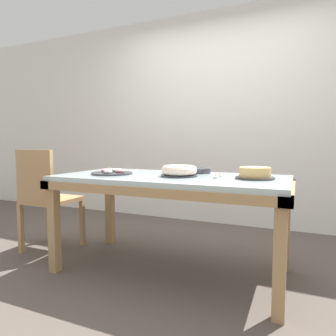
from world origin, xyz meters
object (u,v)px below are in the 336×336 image
at_px(tealight_left_edge, 110,169).
at_px(pastry_platter, 112,173).
at_px(cake_chocolate_round, 255,173).
at_px(cake_golden_bundt, 179,171).
at_px(tealight_near_cakes, 216,177).
at_px(tealight_right_edge, 220,176).
at_px(chair, 45,196).
at_px(plate_stack, 198,171).

bearing_deg(tealight_left_edge, pastry_platter, -52.81).
relative_size(cake_chocolate_round, cake_golden_bundt, 0.98).
bearing_deg(tealight_near_cakes, tealight_left_edge, 164.97).
height_order(cake_chocolate_round, tealight_right_edge, cake_chocolate_round).
distance_m(cake_golden_bundt, tealight_right_edge, 0.30).
relative_size(cake_chocolate_round, tealight_left_edge, 6.70).
distance_m(chair, tealight_left_edge, 0.62).
bearing_deg(tealight_near_cakes, tealight_right_edge, 83.05).
relative_size(chair, cake_golden_bundt, 3.43).
bearing_deg(tealight_left_edge, plate_stack, 2.37).
xyz_separation_m(tealight_left_edge, tealight_near_cakes, (1.09, -0.29, 0.00)).
bearing_deg(tealight_left_edge, tealight_right_edge, -10.82).
relative_size(chair, plate_stack, 4.48).
height_order(cake_golden_bundt, plate_stack, cake_golden_bundt).
xyz_separation_m(cake_chocolate_round, pastry_platter, (-1.10, -0.13, -0.03)).
bearing_deg(plate_stack, tealight_left_edge, -177.63).
distance_m(pastry_platter, tealight_left_edge, 0.41).
height_order(chair, cake_chocolate_round, chair).
relative_size(tealight_left_edge, tealight_right_edge, 1.00).
bearing_deg(cake_chocolate_round, cake_golden_bundt, -172.94).
xyz_separation_m(tealight_left_edge, tealight_right_edge, (1.10, -0.21, 0.00)).
distance_m(chair, tealight_right_edge, 1.59).
bearing_deg(pastry_platter, tealight_left_edge, 127.19).
xyz_separation_m(cake_chocolate_round, plate_stack, (-0.49, 0.23, -0.02)).
bearing_deg(plate_stack, tealight_right_edge, -44.80).
bearing_deg(cake_chocolate_round, tealight_near_cakes, -159.75).
distance_m(cake_golden_bundt, tealight_left_edge, 0.84).
relative_size(chair, tealight_left_edge, 23.50).
height_order(cake_chocolate_round, tealight_left_edge, cake_chocolate_round).
bearing_deg(tealight_right_edge, tealight_near_cakes, -96.95).
distance_m(chair, plate_stack, 1.40).
height_order(pastry_platter, tealight_right_edge, same).
bearing_deg(cake_golden_bundt, tealight_near_cakes, -5.36).
relative_size(cake_golden_bundt, pastry_platter, 0.83).
bearing_deg(tealight_right_edge, chair, -175.77).
xyz_separation_m(chair, tealight_near_cakes, (1.56, 0.03, 0.23)).
relative_size(plate_stack, tealight_right_edge, 5.25).
height_order(pastry_platter, tealight_near_cakes, same).
height_order(chair, tealight_right_edge, chair).
distance_m(pastry_platter, plate_stack, 0.70).
xyz_separation_m(chair, plate_stack, (1.33, 0.36, 0.24)).
height_order(chair, tealight_left_edge, chair).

